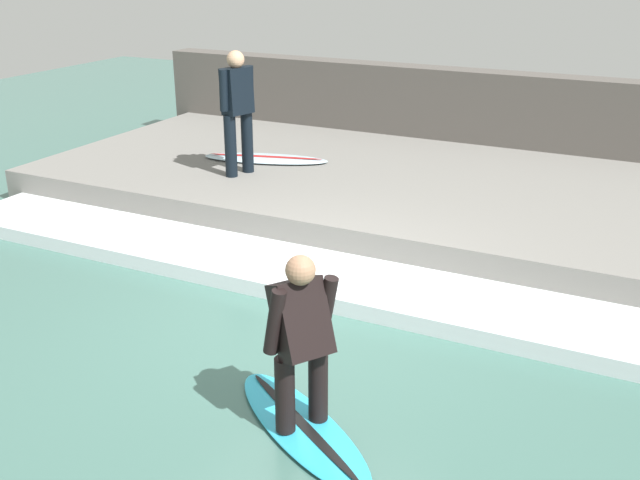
{
  "coord_description": "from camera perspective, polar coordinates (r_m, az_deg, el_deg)",
  "views": [
    {
      "loc": [
        -5.77,
        -3.06,
        3.43
      ],
      "look_at": [
        0.42,
        0.0,
        0.7
      ],
      "focal_mm": 42.0,
      "sensor_mm": 36.0,
      "label": 1
    }
  ],
  "objects": [
    {
      "name": "surfer_riding",
      "position": [
        5.42,
        -1.45,
        -7.21
      ],
      "size": [
        0.53,
        0.54,
        1.38
      ],
      "color": "black",
      "rests_on": "surfboard_riding"
    },
    {
      "name": "surfboard_riding",
      "position": [
        5.84,
        -1.37,
        -14.05
      ],
      "size": [
        1.36,
        1.73,
        0.07
      ],
      "color": "#2DADD1",
      "rests_on": "ground_plane"
    },
    {
      "name": "concrete_ledge",
      "position": [
        10.35,
        7.8,
        3.36
      ],
      "size": [
        4.4,
        10.91,
        0.46
      ],
      "primitive_type": "cube",
      "color": "slate",
      "rests_on": "ground_plane"
    },
    {
      "name": "back_wall",
      "position": [
        12.48,
        11.64,
        8.93
      ],
      "size": [
        0.5,
        11.45,
        1.59
      ],
      "primitive_type": "cube",
      "color": "#544F49",
      "rests_on": "ground_plane"
    },
    {
      "name": "wave_foam_crest",
      "position": [
        8.0,
        1.27,
        -3.15
      ],
      "size": [
        1.13,
        10.36,
        0.17
      ],
      "primitive_type": "cube",
      "color": "silver",
      "rests_on": "ground_plane"
    },
    {
      "name": "ground_plane",
      "position": [
        7.38,
        -1.47,
        -6.15
      ],
      "size": [
        28.0,
        28.0,
        0.0
      ],
      "primitive_type": "plane",
      "color": "#426B60"
    },
    {
      "name": "surfer_waiting_near",
      "position": [
        10.29,
        -6.31,
        10.1
      ],
      "size": [
        0.56,
        0.36,
        1.68
      ],
      "color": "black",
      "rests_on": "concrete_ledge"
    },
    {
      "name": "surfboard_waiting_near",
      "position": [
        11.14,
        -4.16,
        6.22
      ],
      "size": [
        1.03,
        1.94,
        0.07
      ],
      "color": "silver",
      "rests_on": "concrete_ledge"
    }
  ]
}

